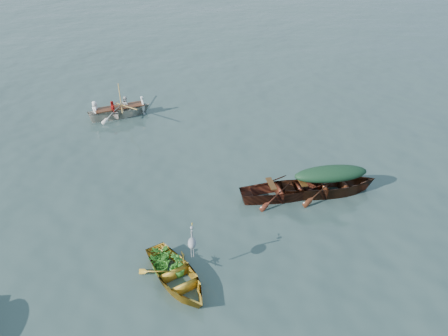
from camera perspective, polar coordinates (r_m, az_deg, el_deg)
The scene contains 11 objects.
ground at distance 12.94m, azimuth -2.01°, elevation -10.78°, with size 140.00×140.00×0.00m, color #374D49.
yellow_dinghy at distance 12.10m, azimuth -6.21°, elevation -14.61°, with size 1.42×3.27×0.89m, color #BF8925.
green_tarp_boat at distance 15.73m, azimuth 13.43°, elevation -3.24°, with size 1.45×4.67×1.11m, color #4D2412.
open_wooden_boat at distance 15.24m, azimuth 7.97°, elevation -3.82°, with size 1.36×4.38×1.02m, color #5D2717.
rowed_boat at distance 21.63m, azimuth -13.34°, elevation 6.54°, with size 1.24×4.14×0.98m, color silver.
green_tarp_cover at distance 15.30m, azimuth 13.79°, elevation -0.71°, with size 0.80×2.57×0.52m, color #193E25.
thwart_benches at distance 14.95m, azimuth 8.11°, elevation -2.14°, with size 0.82×2.19×0.04m, color #41260F, non-canonical shape.
heron at distance 11.70m, azimuth -4.18°, elevation -10.32°, with size 0.28×0.40×0.92m, color #9CA0A5, non-canonical shape.
dinghy_weeds at distance 11.97m, azimuth -7.58°, elevation -10.45°, with size 0.70×0.90×0.60m, color #23671B.
rowers at distance 21.30m, azimuth -13.62°, elevation 8.67°, with size 1.12×2.90×0.76m, color silver.
oars at distance 21.43m, azimuth -13.51°, elevation 7.81°, with size 2.60×0.60×0.06m, color olive, non-canonical shape.
Camera 1 is at (0.29, -9.68, 8.58)m, focal length 35.00 mm.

